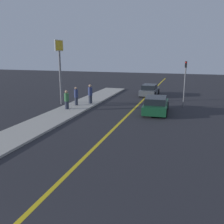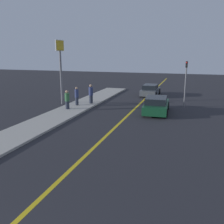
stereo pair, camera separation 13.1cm
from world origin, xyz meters
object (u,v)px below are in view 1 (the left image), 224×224
(roadside_sign, at_px, (60,60))
(car_near_right_lane, at_px, (156,105))
(car_ahead_center, at_px, (150,90))
(pedestrian_mid_group, at_px, (76,96))
(pedestrian_near_curb, at_px, (67,100))
(traffic_light, at_px, (185,80))
(pedestrian_far_standing, at_px, (90,94))

(roadside_sign, bearing_deg, car_near_right_lane, -4.89)
(car_ahead_center, height_order, pedestrian_mid_group, pedestrian_mid_group)
(car_ahead_center, bearing_deg, car_near_right_lane, -76.07)
(pedestrian_near_curb, xyz_separation_m, traffic_light, (9.65, 4.38, 1.61))
(pedestrian_mid_group, distance_m, pedestrian_far_standing, 1.50)
(traffic_light, height_order, roadside_sign, roadside_sign)
(pedestrian_near_curb, distance_m, roadside_sign, 4.42)
(traffic_light, bearing_deg, pedestrian_near_curb, -155.56)
(car_near_right_lane, distance_m, traffic_light, 4.07)
(car_ahead_center, distance_m, pedestrian_far_standing, 8.42)
(car_near_right_lane, bearing_deg, roadside_sign, 172.10)
(pedestrian_near_curb, height_order, pedestrian_far_standing, pedestrian_far_standing)
(car_ahead_center, relative_size, pedestrian_near_curb, 2.49)
(car_near_right_lane, relative_size, pedestrian_far_standing, 2.45)
(pedestrian_near_curb, bearing_deg, car_ahead_center, 60.39)
(car_ahead_center, xyz_separation_m, roadside_sign, (-7.41, -7.63, 3.65))
(car_near_right_lane, xyz_separation_m, pedestrian_far_standing, (-6.47, 1.39, 0.40))
(pedestrian_near_curb, relative_size, pedestrian_mid_group, 0.96)
(car_near_right_lane, bearing_deg, pedestrian_far_standing, 164.87)
(pedestrian_far_standing, bearing_deg, car_ahead_center, 56.72)
(car_ahead_center, relative_size, traffic_light, 0.97)
(traffic_light, distance_m, roadside_sign, 11.73)
(car_ahead_center, bearing_deg, pedestrian_mid_group, -122.66)
(pedestrian_mid_group, distance_m, roadside_sign, 3.81)
(pedestrian_near_curb, distance_m, pedestrian_mid_group, 1.73)
(traffic_light, bearing_deg, car_ahead_center, 125.86)
(car_near_right_lane, bearing_deg, pedestrian_near_curb, -171.68)
(car_near_right_lane, relative_size, pedestrian_mid_group, 2.64)
(pedestrian_far_standing, height_order, traffic_light, traffic_light)
(traffic_light, relative_size, roadside_sign, 0.69)
(pedestrian_mid_group, height_order, traffic_light, traffic_light)
(pedestrian_mid_group, relative_size, roadside_sign, 0.28)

